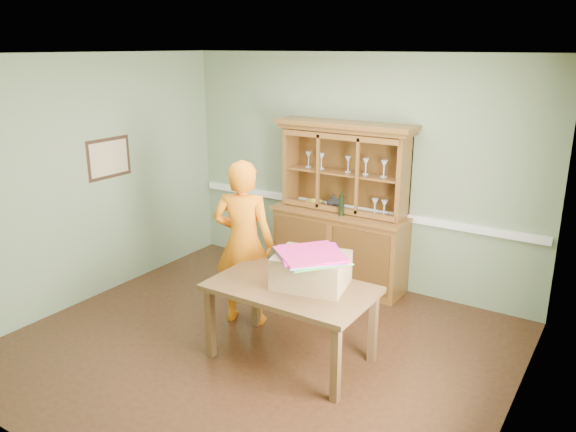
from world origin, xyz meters
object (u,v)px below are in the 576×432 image
Objects in this scene: china_hutch at (341,229)px; dining_table at (291,295)px; cardboard_box at (311,270)px; person at (244,243)px.

china_hutch is 1.82m from dining_table.
person reaches higher than cardboard_box.
dining_table is at bearing 133.59° from person.
china_hutch is 1.45m from person.
dining_table is 2.34× the size of cardboard_box.
dining_table is 0.29m from cardboard_box.
person reaches higher than dining_table.
cardboard_box is (0.14, 0.11, 0.23)m from dining_table.
person is at bearing 154.54° from dining_table.
person is (-0.81, 0.38, 0.22)m from dining_table.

